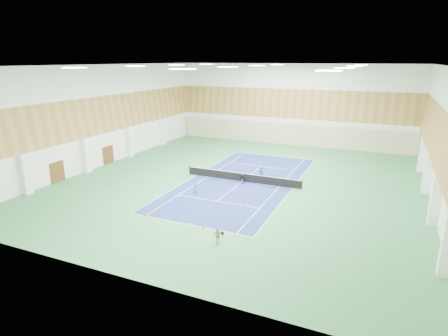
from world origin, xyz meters
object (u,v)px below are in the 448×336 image
Objects in this scene: ball_cart at (242,180)px; coach at (261,174)px; child_apron at (217,236)px; child_court at (195,189)px; tennis_net at (242,177)px.

coach is at bearing 28.39° from ball_cart.
child_apron is at bearing 82.32° from coach.
child_court is (-4.59, -6.27, -0.34)m from coach.
tennis_net is at bearing 12.26° from coach.
tennis_net reaches higher than child_court.
child_court is 10.47m from child_apron.
coach is at bearing 42.26° from child_court.
tennis_net is 14.22m from child_apron.
tennis_net is 12.93× the size of child_court.
child_apron reaches higher than ball_cart.
tennis_net is 6.07m from child_court.
ball_cart is (-3.21, 13.20, -0.18)m from child_apron.
ball_cart is at bearing 29.31° from coach.
child_court is 0.84× the size of child_apron.
coach is 1.41× the size of child_apron.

